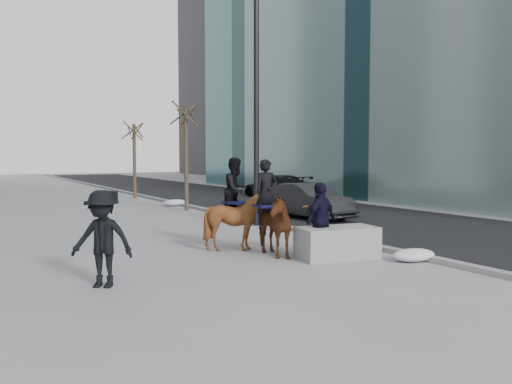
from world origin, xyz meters
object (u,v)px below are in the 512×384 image
planter (337,243)px  mounted_right (238,213)px  mounted_left (269,220)px  car_near (309,201)px

planter → mounted_right: 2.61m
mounted_left → mounted_right: mounted_right is taller
mounted_left → mounted_right: bearing=106.0°
planter → mounted_left: 1.66m
car_near → mounted_right: size_ratio=1.72×
planter → car_near: car_near is taller
planter → car_near: 7.78m
planter → mounted_right: mounted_right is taller
mounted_left → mounted_right: size_ratio=0.98×
car_near → mounted_right: 7.15m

